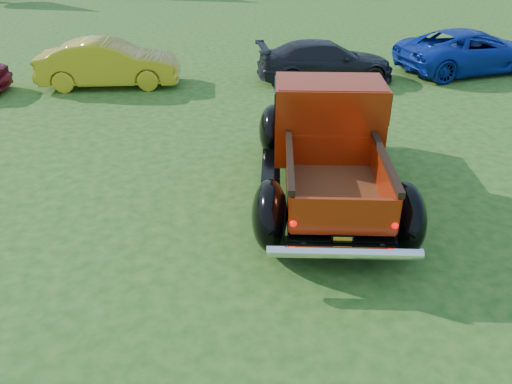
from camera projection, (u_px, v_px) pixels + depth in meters
ground at (293, 240)px, 8.13m from camera, size 120.00×120.00×0.00m
pickup_truck at (327, 137)px, 9.44m from camera, size 3.56×5.84×2.05m
show_car_yellow at (109, 63)px, 15.30m from camera, size 4.36×1.90×1.40m
show_car_grey at (325, 61)px, 15.79m from camera, size 4.40×1.97×1.25m
show_car_blue at (471, 51)px, 16.75m from camera, size 5.29×2.99×1.39m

